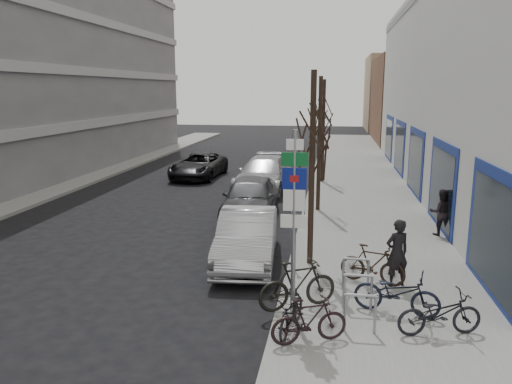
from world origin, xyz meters
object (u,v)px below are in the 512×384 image
(bike_rack, at_px, (358,288))
(parked_car_mid, at_px, (250,198))
(parked_car_front, at_px, (247,237))
(tree_mid, at_px, (320,112))
(pedestrian_near, at_px, (397,253))
(bike_mid_inner, at_px, (298,284))
(highway_sign_pole, at_px, (294,214))
(tree_near, at_px, (313,123))
(bike_far_inner, at_px, (373,264))
(bike_near_right, at_px, (309,320))
(meter_front, at_px, (293,241))
(bike_near_left, at_px, (292,309))
(lane_car, at_px, (199,165))
(bike_far_curb, at_px, (440,310))
(meter_back, at_px, (312,175))
(meter_mid, at_px, (305,199))
(pedestrian_far, at_px, (441,212))
(parked_car_back, at_px, (264,174))
(bike_mid_curb, at_px, (397,289))
(tree_far, at_px, (324,107))

(bike_rack, distance_m, parked_car_mid, 8.97)
(bike_rack, height_order, parked_car_front, parked_car_front)
(tree_mid, relative_size, pedestrian_near, 3.20)
(bike_mid_inner, bearing_deg, highway_sign_pole, 141.80)
(tree_near, bearing_deg, bike_far_inner, -37.82)
(bike_rack, xyz_separation_m, parked_car_mid, (-3.80, 8.13, 0.18))
(bike_near_right, height_order, bike_far_inner, bike_far_inner)
(tree_near, relative_size, bike_mid_inner, 2.91)
(meter_front, xyz_separation_m, bike_near_left, (0.29, -3.62, -0.30))
(meter_front, xyz_separation_m, lane_car, (-6.61, 14.40, -0.20))
(bike_far_curb, bearing_deg, bike_rack, 44.59)
(meter_back, xyz_separation_m, bike_near_left, (0.29, -14.62, -0.30))
(bike_near_right, bearing_deg, meter_mid, -19.11)
(bike_rack, bearing_deg, bike_far_curb, -30.96)
(bike_rack, distance_m, lane_car, 18.72)
(tree_mid, relative_size, pedestrian_far, 3.44)
(highway_sign_pole, relative_size, lane_car, 0.82)
(bike_far_curb, distance_m, bike_far_inner, 2.80)
(meter_mid, xyz_separation_m, bike_near_right, (0.66, -9.58, -0.29))
(meter_front, height_order, parked_car_mid, parked_car_mid)
(pedestrian_far, bearing_deg, bike_rack, 63.25)
(meter_mid, xyz_separation_m, parked_car_front, (-1.40, -4.80, -0.16))
(meter_mid, bearing_deg, meter_front, -90.00)
(meter_back, xyz_separation_m, pedestrian_far, (4.65, -7.03, 0.03))
(tree_mid, distance_m, parked_car_mid, 4.37)
(tree_near, bearing_deg, bike_mid_inner, -92.39)
(bike_mid_inner, height_order, parked_car_mid, parked_car_mid)
(tree_mid, height_order, bike_far_curb, tree_mid)
(tree_mid, relative_size, parked_car_back, 0.95)
(bike_rack, relative_size, pedestrian_far, 1.41)
(bike_near_right, bearing_deg, bike_mid_curb, -71.82)
(tree_mid, xyz_separation_m, meter_back, (-0.45, 4.00, -3.19))
(bike_far_inner, relative_size, pedestrian_near, 0.98)
(tree_near, relative_size, bike_near_right, 3.52)
(bike_rack, height_order, bike_near_right, bike_near_right)
(meter_front, height_order, pedestrian_far, pedestrian_far)
(meter_mid, bearing_deg, bike_far_inner, -71.58)
(meter_front, relative_size, parked_car_mid, 0.26)
(tree_mid, distance_m, meter_front, 7.70)
(tree_near, xyz_separation_m, parked_car_front, (-1.85, 0.20, -3.34))
(bike_near_left, bearing_deg, pedestrian_near, 60.78)
(meter_back, bearing_deg, lane_car, 152.79)
(meter_mid, height_order, bike_far_inner, meter_mid)
(bike_mid_inner, bearing_deg, meter_mid, -26.88)
(bike_mid_inner, xyz_separation_m, bike_far_curb, (2.89, -0.79, -0.05))
(bike_mid_curb, distance_m, lane_car, 19.18)
(bike_mid_curb, bearing_deg, highway_sign_pole, 116.98)
(parked_car_back, xyz_separation_m, pedestrian_near, (5.01, -12.04, 0.17))
(tree_far, distance_m, parked_car_mid, 8.82)
(bike_far_inner, relative_size, parked_car_mid, 0.34)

